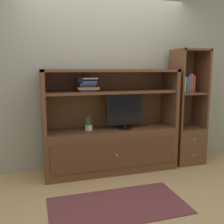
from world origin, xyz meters
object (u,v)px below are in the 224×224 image
Objects in this scene: media_console at (111,139)px; magazine_stack at (87,85)px; tv_monitor at (125,111)px; upright_book_row at (186,84)px; bookshelf_tall at (186,126)px; potted_plant at (89,128)px.

media_console is 5.21× the size of magazine_stack.
upright_book_row reaches higher than tv_monitor.
bookshelf_tall is at bearing 13.22° from upright_book_row.
tv_monitor is 0.30× the size of bookshelf_tall.
bookshelf_tall is (1.57, 0.01, -0.09)m from potted_plant.
potted_plant is 0.60m from magazine_stack.
potted_plant is 1.57m from bookshelf_tall.
bookshelf_tall is at bearing 0.50° from potted_plant.
magazine_stack is at bearing 173.89° from tv_monitor.
magazine_stack is at bearing 179.87° from upright_book_row.
upright_book_row reaches higher than magazine_stack.
upright_book_row is at bearing -0.13° from magazine_stack.
tv_monitor is 1.10m from bookshelf_tall.
upright_book_row reaches higher than potted_plant.
potted_plant is at bearing -18.48° from magazine_stack.
upright_book_row is (-0.05, -0.01, 0.67)m from bookshelf_tall.
media_console is at bearing -179.75° from bookshelf_tall.
bookshelf_tall reaches higher than magazine_stack.
magazine_stack is at bearing 161.52° from potted_plant.
media_console reaches higher than potted_plant.
potted_plant is 0.78× the size of upright_book_row.
magazine_stack is 1.73m from bookshelf_tall.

